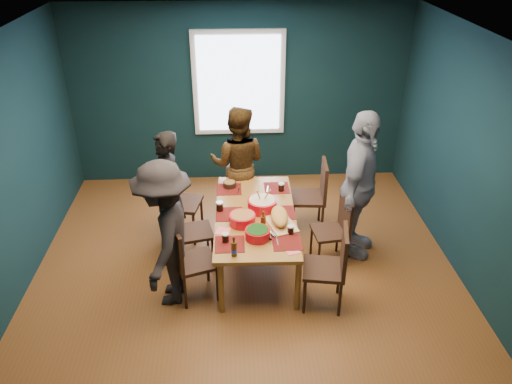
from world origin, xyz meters
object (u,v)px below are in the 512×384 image
person_far_left (167,192)px  person_back (238,164)px  chair_right_near (333,263)px  bowl_salad (242,219)px  person_right (359,186)px  person_near_left (165,235)px  dining_table (255,218)px  chair_right_far (315,191)px  chair_right_mid (337,225)px  chair_left_near (187,257)px  bowl_herbs (258,233)px  chair_left_far (174,196)px  chair_left_mid (187,227)px  cutting_board (279,218)px  bowl_dumpling (262,204)px

person_far_left → person_back: size_ratio=0.97×
chair_right_near → person_back: person_back is taller
person_back → bowl_salad: 1.31m
person_right → person_near_left: person_right is taller
dining_table → person_right: 1.28m
person_near_left → dining_table: bearing=126.4°
chair_right_far → chair_right_mid: chair_right_far is taller
chair_left_near → bowl_herbs: 0.79m
chair_right_near → person_near_left: (-1.73, 0.21, 0.27)m
chair_right_mid → chair_right_near: 0.80m
person_far_left → chair_right_mid: bearing=59.4°
person_far_left → chair_left_far: bearing=150.2°
person_far_left → bowl_salad: size_ratio=5.26×
chair_left_mid → chair_right_mid: size_ratio=1.03×
chair_left_mid → bowl_herbs: size_ratio=3.33×
bowl_salad → chair_right_far: bearing=43.2°
person_far_left → cutting_board: size_ratio=2.28×
chair_left_mid → person_far_left: size_ratio=0.58×
person_far_left → person_near_left: person_near_left is taller
chair_left_mid → chair_right_far: chair_right_far is taller
chair_right_near → cutting_board: bearing=141.4°
dining_table → chair_right_near: (0.77, -0.78, -0.08)m
chair_right_mid → bowl_salad: bearing=-176.9°
bowl_dumpling → chair_left_mid: bearing=-177.2°
dining_table → chair_left_near: 0.96m
chair_left_far → person_near_left: person_near_left is taller
person_near_left → chair_left_far: bearing=-172.6°
chair_left_mid → person_right: size_ratio=0.48×
bowl_salad → bowl_herbs: bowl_salad is taller
person_far_left → cutting_board: 1.45m
dining_table → chair_right_near: size_ratio=1.95×
chair_left_mid → chair_left_far: bearing=95.6°
dining_table → bowl_herbs: bowl_herbs is taller
person_back → bowl_dumpling: bearing=115.6°
chair_right_near → person_back: size_ratio=0.59×
chair_left_far → person_far_left: (-0.05, -0.23, 0.19)m
bowl_dumpling → cutting_board: size_ratio=0.50×
chair_right_near → bowl_herbs: (-0.77, 0.28, 0.20)m
cutting_board → person_near_left: bearing=-180.0°
person_right → chair_left_near: bearing=135.5°
chair_left_mid → chair_left_near: chair_left_near is taller
bowl_dumpling → chair_left_far: bearing=152.0°
dining_table → chair_right_near: bearing=-43.9°
chair_left_near → bowl_dumpling: (0.84, 0.66, 0.23)m
chair_left_far → bowl_salad: bearing=-33.4°
person_back → bowl_herbs: person_back is taller
person_back → person_right: 1.69m
chair_left_mid → person_far_left: bearing=110.2°
chair_left_mid → chair_right_mid: 1.77m
chair_left_far → person_far_left: size_ratio=0.65×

